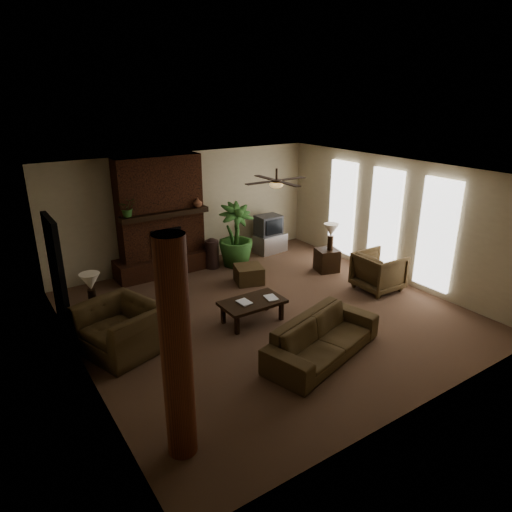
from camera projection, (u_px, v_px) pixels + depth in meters
room_shell at (268, 247)px, 8.56m from camera, size 7.00×7.00×7.00m
fireplace at (162, 226)px, 10.74m from camera, size 2.40×0.70×2.80m
windows at (385, 220)px, 10.52m from camera, size 0.08×3.65×2.35m
log_column at (176, 352)px, 5.15m from camera, size 0.36×0.36×2.80m
doorway at (57, 273)px, 8.29m from camera, size 0.10×1.00×2.10m
ceiling_fan at (276, 183)px, 8.61m from camera, size 1.35×1.35×0.37m
sofa at (323, 332)px, 7.47m from camera, size 2.38×1.27×0.89m
armchair_left at (120, 321)px, 7.58m from camera, size 1.19×1.48×1.12m
armchair_right at (379, 270)px, 9.99m from camera, size 0.87×0.92×0.93m
coffee_table at (252, 304)px, 8.62m from camera, size 1.20×0.70×0.43m
ottoman at (249, 274)px, 10.44m from camera, size 0.75×0.75×0.40m
tv_stand at (270, 243)px, 12.41m from camera, size 0.89×0.58×0.50m
tv at (269, 225)px, 12.24m from camera, size 0.65×0.53×0.52m
floor_vase at (212, 251)px, 11.24m from camera, size 0.34×0.34×0.77m
floor_plant at (236, 248)px, 11.41m from camera, size 0.94×1.61×0.89m
side_table_left at (92, 322)px, 8.15m from camera, size 0.51×0.51×0.55m
lamp_left at (91, 284)px, 7.92m from camera, size 0.38×0.38×0.65m
side_table_right at (327, 260)px, 11.09m from camera, size 0.62×0.62×0.55m
lamp_right at (331, 232)px, 10.83m from camera, size 0.41×0.41×0.65m
mantel_plant at (128, 210)px, 9.94m from camera, size 0.47×0.50×0.33m
mantel_vase at (198, 203)px, 10.78m from camera, size 0.23×0.23×0.22m
book_a at (239, 297)px, 8.40m from camera, size 0.22×0.04×0.29m
book_b at (266, 292)px, 8.62m from camera, size 0.21×0.06×0.29m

